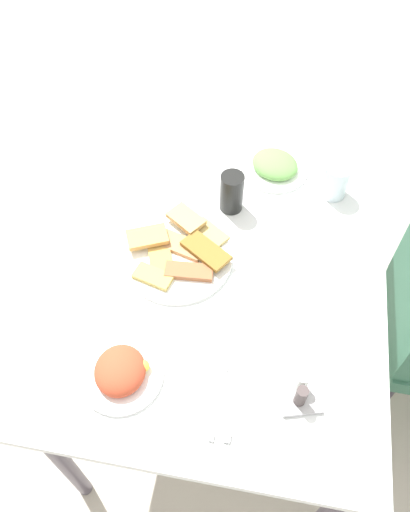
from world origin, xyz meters
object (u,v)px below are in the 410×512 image
paper_napkin (226,404)px  fork (218,402)px  dining_table (222,282)px  salad_plate_rice (275,166)px  pide_platter (178,253)px  spoon (235,404)px  condiment_caddy (300,393)px  salad_plate_greens (121,372)px  soda_can (232,192)px  drinking_glass (336,181)px

paper_napkin → fork: bearing=-90.0°
dining_table → salad_plate_rice: salad_plate_rice is taller
pide_platter → paper_napkin: 0.42m
salad_plate_rice → pide_platter: bearing=-30.6°
fork → spoon: (0.00, 0.04, 0.00)m
pide_platter → condiment_caddy: 0.48m
salad_plate_greens → fork: bearing=84.2°
paper_napkin → fork: size_ratio=0.82×
soda_can → dining_table: bearing=3.2°
dining_table → spoon: (0.37, 0.08, 0.08)m
soda_can → condiment_caddy: size_ratio=1.09×
fork → spoon: size_ratio=1.03×
paper_napkin → salad_plate_greens: bearing=-95.4°
salad_plate_rice → paper_napkin: (0.75, -0.03, -0.02)m
salad_plate_greens → spoon: bearing=85.0°
dining_table → pide_platter: 0.15m
soda_can → fork: 0.58m
salad_plate_rice → spoon: size_ratio=1.19×
dining_table → paper_napkin: paper_napkin is taller
pide_platter → paper_napkin: bearing=26.6°
pide_platter → drinking_glass: size_ratio=2.95×
soda_can → drinking_glass: 0.30m
pide_platter → condiment_caddy: (0.33, 0.35, 0.01)m
drinking_glass → dining_table: bearing=-41.0°
dining_table → condiment_caddy: bearing=34.7°
soda_can → fork: size_ratio=0.69×
condiment_caddy → dining_table: bearing=-145.3°
drinking_glass → fork: (0.68, -0.23, -0.05)m
soda_can → spoon: 0.59m
soda_can → pide_platter: bearing=-29.3°
dining_table → drinking_glass: (-0.32, 0.27, 0.13)m
salad_plate_greens → drinking_glass: drinking_glass is taller
drinking_glass → fork: bearing=-18.3°
salad_plate_rice → soda_can: size_ratio=1.66×
salad_plate_greens → soda_can: bearing=163.1°
paper_napkin → dining_table: bearing=-169.8°
drinking_glass → pide_platter: bearing=-52.4°
soda_can → paper_napkin: soda_can is taller
pide_platter → drinking_glass: bearing=127.6°
salad_plate_greens → spoon: size_ratio=1.14×
spoon → condiment_caddy: size_ratio=1.53×
spoon → soda_can: bearing=-167.2°
fork → salad_plate_rice: bearing=177.9°
paper_napkin → condiment_caddy: (-0.05, 0.16, 0.02)m
condiment_caddy → salad_plate_greens: bearing=-86.7°
drinking_glass → salad_plate_rice: bearing=-110.4°
salad_plate_greens → drinking_glass: bearing=145.5°
soda_can → condiment_caddy: 0.58m
dining_table → salad_plate_rice: bearing=165.8°
dining_table → spoon: size_ratio=6.27×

